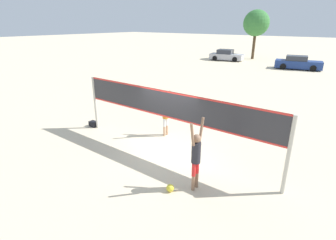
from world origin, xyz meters
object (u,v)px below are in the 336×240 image
Objects in this scene: parked_car_far at (226,56)px; volleyball at (170,188)px; player_spiker at (196,154)px; parked_car_mid at (298,63)px; volleyball_net at (168,110)px; tree_left_cluster at (256,23)px; player_blocker at (166,113)px; gear_bag at (93,124)px.

volleyball is at bearing -77.43° from parked_car_far.
parked_car_mid is (-2.75, 25.88, -0.55)m from player_spiker.
volleyball_net is 2.62m from player_spiker.
player_spiker is at bearing -72.54° from tree_left_cluster.
player_blocker is 0.45× the size of parked_car_far.
volleyball_net is at bearing 128.75° from volleyball.
player_spiker is 30.23m from parked_car_far.
gear_bag is at bearing -88.24° from parked_car_far.
parked_car_mid is (4.03, 24.49, 0.53)m from gear_bag.
tree_left_cluster is (-3.09, 29.98, 4.62)m from gear_bag.
gear_bag is at bearing 78.40° from player_spiker.
volleyball_net is 4.94m from gear_bag.
volleyball_net is at bearing 40.81° from player_blocker.
volleyball_net reaches higher than player_spiker.
volleyball_net reaches higher than gear_bag.
parked_car_mid is (0.49, 23.17, -0.42)m from player_blocker.
player_blocker is at bearing -102.79° from parked_car_mid.
volleyball_net is 21.65× the size of gear_bag.
volleyball_net is 1.36× the size of tree_left_cluster.
parked_car_far is (-10.05, 26.25, -1.15)m from volleyball_net.
parked_car_mid is (-0.63, 24.47, -1.14)m from volleyball_net.
player_blocker reaches higher than volleyball.
parked_car_mid reaches higher than volleyball.
player_blocker is 23.18m from parked_car_mid.
gear_bag is (-3.53, -1.32, -0.95)m from player_blocker.
gear_bag is 24.83m from parked_car_mid.
parked_car_far is at bearing 101.60° from gear_bag.
volleyball_net is 3.89× the size of player_spiker.
parked_car_mid is 0.77× the size of tree_left_cluster.
volleyball_net is 1.76× the size of parked_car_mid.
volleyball is at bearing -96.75° from parked_car_mid.
player_blocker is at bearing 50.11° from player_spiker.
gear_bag is (-6.77, 1.39, -1.08)m from player_spiker.
player_spiker is at bearing 50.11° from player_blocker.
gear_bag is 30.49m from tree_left_cluster.
parked_car_far reaches higher than gear_bag.
gear_bag is at bearing 162.46° from volleyball.
player_blocker is 4.38m from volleyball.
volleyball_net is 31.08m from tree_left_cluster.
gear_bag is at bearing -84.12° from tree_left_cluster.
gear_bag is (-6.26, 1.98, 0.01)m from volleyball.
tree_left_cluster is at bearing 104.49° from volleyball_net.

